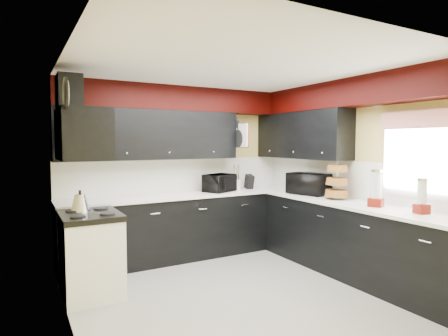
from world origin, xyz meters
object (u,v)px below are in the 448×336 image
object	(u,v)px
microwave	(309,184)
kettle	(80,202)
knife_block	(249,182)
toaster_oven	(220,183)
utensil_crock	(236,185)

from	to	relation	value
microwave	kettle	xyz separation A→B (m)	(-3.09, 0.35, -0.08)
knife_block	kettle	size ratio (longest dim) A/B	1.09
toaster_oven	kettle	world-z (taller)	toaster_oven
utensil_crock	toaster_oven	bearing A→B (deg)	-167.56
microwave	knife_block	xyz separation A→B (m)	(-0.42, 0.94, -0.04)
toaster_oven	utensil_crock	bearing A→B (deg)	-10.91
knife_block	utensil_crock	bearing A→B (deg)	-179.80
microwave	toaster_oven	bearing A→B (deg)	33.23
microwave	kettle	size ratio (longest dim) A/B	2.65
knife_block	kettle	xyz separation A→B (m)	(-2.67, -0.59, -0.04)
toaster_oven	kettle	bearing A→B (deg)	171.06
toaster_oven	knife_block	distance (m)	0.57
microwave	knife_block	world-z (taller)	microwave
utensil_crock	kettle	bearing A→B (deg)	-165.86
knife_block	kettle	bearing A→B (deg)	-161.89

